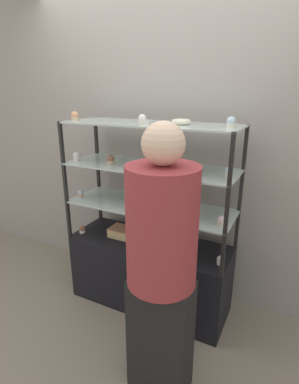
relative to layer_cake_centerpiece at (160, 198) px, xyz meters
The scene contains 27 objects.
ground_plane 0.96m from the layer_cake_centerpiece, 158.15° to the right, with size 20.00×20.00×0.00m, color gray.
back_wall 0.49m from the layer_cake_centerpiece, 102.25° to the left, with size 8.00×0.05×2.60m.
display_base 0.67m from the layer_cake_centerpiece, 158.15° to the right, with size 1.29×0.46×0.58m.
display_riser_lower 0.12m from the layer_cake_centerpiece, 158.15° to the right, with size 1.29×0.46×0.31m.
display_riser_middle 0.24m from the layer_cake_centerpiece, 158.15° to the right, with size 1.29×0.46×0.31m.
display_riser_upper 0.55m from the layer_cake_centerpiece, 158.15° to the right, with size 1.29×0.46×0.31m.
layer_cake_centerpiece is the anchor object (origin of this frame).
sheet_cake_frosted 0.45m from the layer_cake_centerpiece, behind, with size 0.26×0.16×0.07m.
cupcake_0 0.76m from the layer_cake_centerpiece, 167.33° to the right, with size 0.05×0.05×0.07m.
cupcake_1 0.38m from the layer_cake_centerpiece, 27.58° to the right, with size 0.05×0.05×0.07m.
cupcake_2 0.63m from the layer_cake_centerpiece, 11.04° to the right, with size 0.05×0.05×0.07m.
price_tag_0 0.44m from the layer_cake_centerpiece, 114.78° to the right, with size 0.04×0.00×0.04m.
cupcake_3 0.69m from the layer_cake_centerpiece, behind, with size 0.05×0.05×0.06m.
cupcake_4 0.52m from the layer_cake_centerpiece, 14.15° to the right, with size 0.05×0.05×0.06m.
price_tag_1 0.30m from the layer_cake_centerpiece, 52.28° to the right, with size 0.04×0.00×0.04m.
cupcake_5 0.74m from the layer_cake_centerpiece, 168.64° to the right, with size 0.05×0.05×0.07m.
cupcake_6 0.47m from the layer_cake_centerpiece, 162.15° to the right, with size 0.05×0.05×0.07m.
cupcake_7 0.31m from the layer_cake_centerpiece, 120.42° to the right, with size 0.05×0.05×0.07m.
cupcake_8 0.37m from the layer_cake_centerpiece, 24.09° to the right, with size 0.05×0.05×0.07m.
cupcake_9 0.60m from the layer_cake_centerpiece, ahead, with size 0.05×0.05×0.07m.
price_tag_2 0.40m from the layer_cake_centerpiece, 53.74° to the right, with size 0.04×0.00×0.04m.
cupcake_10 0.90m from the layer_cake_centerpiece, 169.72° to the right, with size 0.05×0.05×0.07m.
cupcake_11 0.62m from the layer_cake_centerpiece, 115.05° to the right, with size 0.05×0.05×0.07m.
cupcake_12 0.78m from the layer_cake_centerpiece, ahead, with size 0.05×0.05×0.07m.
price_tag_3 0.63m from the layer_cake_centerpiece, 88.27° to the right, with size 0.04×0.00×0.04m.
donut_glazed 0.60m from the layer_cake_centerpiece, ahead, with size 0.13×0.13×0.03m.
customer_figure 0.76m from the layer_cake_centerpiece, 64.15° to the right, with size 0.37×0.37×1.60m.
Camera 1 is at (0.98, -1.92, 1.73)m, focal length 28.00 mm.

